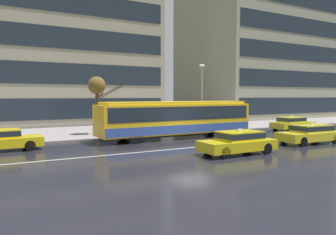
{
  "coord_description": "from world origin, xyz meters",
  "views": [
    {
      "loc": [
        -11.29,
        -17.75,
        3.21
      ],
      "look_at": [
        -0.01,
        3.41,
        1.58
      ],
      "focal_mm": 33.83,
      "sensor_mm": 36.0,
      "label": 1
    }
  ],
  "objects_px": {
    "street_lamp": "(202,91)",
    "street_tree_bare": "(97,87)",
    "pedestrian_approaching_curb": "(206,112)",
    "pedestrian_walking_past": "(138,114)",
    "taxi_ahead_of_bus": "(292,123)",
    "taxi_oncoming_far": "(310,133)",
    "taxi_oncoming_near": "(238,141)",
    "trolleybus": "(177,118)",
    "pedestrian_at_shelter": "(141,115)"
  },
  "relations": [
    {
      "from": "taxi_oncoming_near",
      "to": "pedestrian_approaching_curb",
      "type": "bearing_deg",
      "value": 63.76
    },
    {
      "from": "taxi_ahead_of_bus",
      "to": "street_tree_bare",
      "type": "bearing_deg",
      "value": 164.94
    },
    {
      "from": "taxi_ahead_of_bus",
      "to": "taxi_oncoming_far",
      "type": "height_order",
      "value": "same"
    },
    {
      "from": "street_tree_bare",
      "to": "taxi_oncoming_far",
      "type": "bearing_deg",
      "value": -42.76
    },
    {
      "from": "trolleybus",
      "to": "pedestrian_at_shelter",
      "type": "bearing_deg",
      "value": 115.1
    },
    {
      "from": "taxi_oncoming_near",
      "to": "street_tree_bare",
      "type": "bearing_deg",
      "value": 112.18
    },
    {
      "from": "street_lamp",
      "to": "pedestrian_approaching_curb",
      "type": "bearing_deg",
      "value": 29.53
    },
    {
      "from": "taxi_ahead_of_bus",
      "to": "taxi_oncoming_near",
      "type": "height_order",
      "value": "same"
    },
    {
      "from": "pedestrian_at_shelter",
      "to": "street_tree_bare",
      "type": "relative_size",
      "value": 0.42
    },
    {
      "from": "taxi_oncoming_far",
      "to": "street_tree_bare",
      "type": "distance_m",
      "value": 16.22
    },
    {
      "from": "taxi_ahead_of_bus",
      "to": "street_lamp",
      "type": "xyz_separation_m",
      "value": [
        -8.03,
        3.13,
        2.97
      ]
    },
    {
      "from": "taxi_oncoming_near",
      "to": "trolleybus",
      "type": "bearing_deg",
      "value": 87.48
    },
    {
      "from": "pedestrian_walking_past",
      "to": "pedestrian_approaching_curb",
      "type": "bearing_deg",
      "value": -11.13
    },
    {
      "from": "taxi_ahead_of_bus",
      "to": "street_lamp",
      "type": "height_order",
      "value": "street_lamp"
    },
    {
      "from": "taxi_ahead_of_bus",
      "to": "pedestrian_walking_past",
      "type": "bearing_deg",
      "value": 160.38
    },
    {
      "from": "trolleybus",
      "to": "street_lamp",
      "type": "bearing_deg",
      "value": 33.07
    },
    {
      "from": "trolleybus",
      "to": "taxi_ahead_of_bus",
      "type": "height_order",
      "value": "trolleybus"
    },
    {
      "from": "pedestrian_walking_past",
      "to": "street_tree_bare",
      "type": "distance_m",
      "value": 4.24
    },
    {
      "from": "taxi_ahead_of_bus",
      "to": "pedestrian_approaching_curb",
      "type": "height_order",
      "value": "pedestrian_approaching_curb"
    },
    {
      "from": "taxi_ahead_of_bus",
      "to": "trolleybus",
      "type": "bearing_deg",
      "value": 177.73
    },
    {
      "from": "pedestrian_at_shelter",
      "to": "trolleybus",
      "type": "bearing_deg",
      "value": -64.9
    },
    {
      "from": "pedestrian_approaching_curb",
      "to": "pedestrian_at_shelter",
      "type": "bearing_deg",
      "value": 178.19
    },
    {
      "from": "street_tree_bare",
      "to": "pedestrian_at_shelter",
      "type": "bearing_deg",
      "value": -13.35
    },
    {
      "from": "taxi_oncoming_near",
      "to": "pedestrian_at_shelter",
      "type": "xyz_separation_m",
      "value": [
        -1.22,
        10.74,
        0.94
      ]
    },
    {
      "from": "taxi_oncoming_near",
      "to": "pedestrian_approaching_curb",
      "type": "xyz_separation_m",
      "value": [
        5.19,
        10.53,
        1.04
      ]
    },
    {
      "from": "pedestrian_approaching_curb",
      "to": "street_tree_bare",
      "type": "height_order",
      "value": "street_tree_bare"
    },
    {
      "from": "taxi_oncoming_far",
      "to": "street_lamp",
      "type": "relative_size",
      "value": 0.8
    },
    {
      "from": "trolleybus",
      "to": "taxi_oncoming_near",
      "type": "distance_m",
      "value": 7.49
    },
    {
      "from": "trolleybus",
      "to": "pedestrian_walking_past",
      "type": "height_order",
      "value": "trolleybus"
    },
    {
      "from": "trolleybus",
      "to": "pedestrian_walking_past",
      "type": "distance_m",
      "value": 4.57
    },
    {
      "from": "taxi_ahead_of_bus",
      "to": "taxi_oncoming_far",
      "type": "bearing_deg",
      "value": -131.42
    },
    {
      "from": "street_lamp",
      "to": "taxi_oncoming_near",
      "type": "bearing_deg",
      "value": -113.54
    },
    {
      "from": "pedestrian_at_shelter",
      "to": "pedestrian_walking_past",
      "type": "distance_m",
      "value": 1.04
    },
    {
      "from": "pedestrian_approaching_curb",
      "to": "street_lamp",
      "type": "bearing_deg",
      "value": -150.47
    },
    {
      "from": "taxi_oncoming_near",
      "to": "street_tree_bare",
      "type": "height_order",
      "value": "street_tree_bare"
    },
    {
      "from": "trolleybus",
      "to": "taxi_ahead_of_bus",
      "type": "bearing_deg",
      "value": -2.27
    },
    {
      "from": "pedestrian_at_shelter",
      "to": "pedestrian_walking_past",
      "type": "relative_size",
      "value": 0.98
    },
    {
      "from": "pedestrian_approaching_curb",
      "to": "taxi_oncoming_far",
      "type": "bearing_deg",
      "value": -79.73
    },
    {
      "from": "taxi_oncoming_near",
      "to": "street_lamp",
      "type": "height_order",
      "value": "street_lamp"
    },
    {
      "from": "taxi_ahead_of_bus",
      "to": "street_tree_bare",
      "type": "height_order",
      "value": "street_tree_bare"
    },
    {
      "from": "street_tree_bare",
      "to": "trolleybus",
      "type": "bearing_deg",
      "value": -39.34
    },
    {
      "from": "trolleybus",
      "to": "pedestrian_walking_past",
      "type": "bearing_deg",
      "value": 108.18
    },
    {
      "from": "pedestrian_approaching_curb",
      "to": "pedestrian_walking_past",
      "type": "relative_size",
      "value": 0.99
    },
    {
      "from": "taxi_oncoming_near",
      "to": "street_tree_bare",
      "type": "relative_size",
      "value": 0.94
    },
    {
      "from": "pedestrian_approaching_curb",
      "to": "street_lamp",
      "type": "relative_size",
      "value": 0.33
    },
    {
      "from": "street_lamp",
      "to": "street_tree_bare",
      "type": "bearing_deg",
      "value": 170.73
    },
    {
      "from": "taxi_oncoming_far",
      "to": "pedestrian_at_shelter",
      "type": "height_order",
      "value": "pedestrian_at_shelter"
    },
    {
      "from": "taxi_oncoming_near",
      "to": "street_lamp",
      "type": "xyz_separation_m",
      "value": [
        4.39,
        10.08,
        2.97
      ]
    },
    {
      "from": "taxi_ahead_of_bus",
      "to": "pedestrian_at_shelter",
      "type": "height_order",
      "value": "pedestrian_at_shelter"
    },
    {
      "from": "taxi_oncoming_near",
      "to": "street_tree_bare",
      "type": "distance_m",
      "value": 12.89
    }
  ]
}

